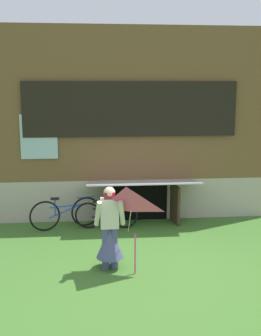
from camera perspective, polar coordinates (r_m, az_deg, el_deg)
The scene contains 6 objects.
ground_plane at distance 8.29m, azimuth 1.99°, elevation -13.34°, with size 60.00×60.00×0.00m, color #3D6B28.
log_house at distance 13.25m, azimuth -1.06°, elevation 6.73°, with size 7.70×6.49×4.89m.
person at distance 8.04m, azimuth -2.81°, elevation -9.00°, with size 0.61×0.52×1.60m.
kite at distance 7.38m, azimuth -0.57°, elevation -5.58°, with size 1.00×0.92×1.63m.
bicycle_black at distance 10.35m, azimuth -3.30°, elevation -6.33°, with size 1.54×0.17×0.70m.
bicycle_blue at distance 10.43m, azimuth -8.77°, elevation -6.05°, with size 1.70×0.53×0.80m.
Camera 1 is at (-0.98, -7.50, 3.40)m, focal length 45.07 mm.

